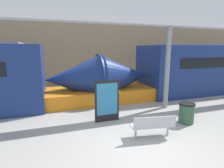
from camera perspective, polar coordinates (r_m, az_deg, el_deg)
ground_plane at (r=5.57m, az=9.59°, el=-20.12°), size 60.00×60.00×0.00m
station_wall at (r=14.57m, az=-9.46°, el=9.68°), size 56.00×0.20×5.00m
bench_near at (r=6.02m, az=13.31°, el=-12.77°), size 1.47×0.66×0.78m
trash_bin at (r=7.60m, az=23.14°, el=-8.68°), size 0.60×0.60×0.81m
poster_board at (r=7.01m, az=-1.64°, el=-5.51°), size 1.00×0.07×1.70m
support_column_near at (r=8.89m, az=17.61°, el=4.83°), size 0.23×0.23×3.93m
canopy_beam at (r=8.92m, az=18.46°, el=18.36°), size 28.00×0.60×0.28m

